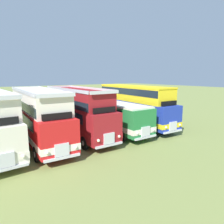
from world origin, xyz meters
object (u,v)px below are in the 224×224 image
(bus_eighth_in_row, at_px, (110,114))
(bus_ninth_in_row, at_px, (134,104))
(bus_sixth_in_row, at_px, (39,116))
(bus_seventh_in_row, at_px, (78,111))

(bus_eighth_in_row, bearing_deg, bus_ninth_in_row, 6.32)
(bus_sixth_in_row, xyz_separation_m, bus_eighth_in_row, (7.04, 0.05, -0.61))
(bus_ninth_in_row, bearing_deg, bus_sixth_in_row, -177.60)
(bus_seventh_in_row, relative_size, bus_eighth_in_row, 0.97)
(bus_sixth_in_row, xyz_separation_m, bus_ninth_in_row, (10.57, 0.44, 0.12))
(bus_sixth_in_row, xyz_separation_m, bus_seventh_in_row, (3.52, 0.09, -0.00))
(bus_seventh_in_row, distance_m, bus_ninth_in_row, 7.06)
(bus_eighth_in_row, bearing_deg, bus_sixth_in_row, -179.58)
(bus_eighth_in_row, height_order, bus_ninth_in_row, bus_ninth_in_row)
(bus_sixth_in_row, height_order, bus_eighth_in_row, bus_sixth_in_row)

